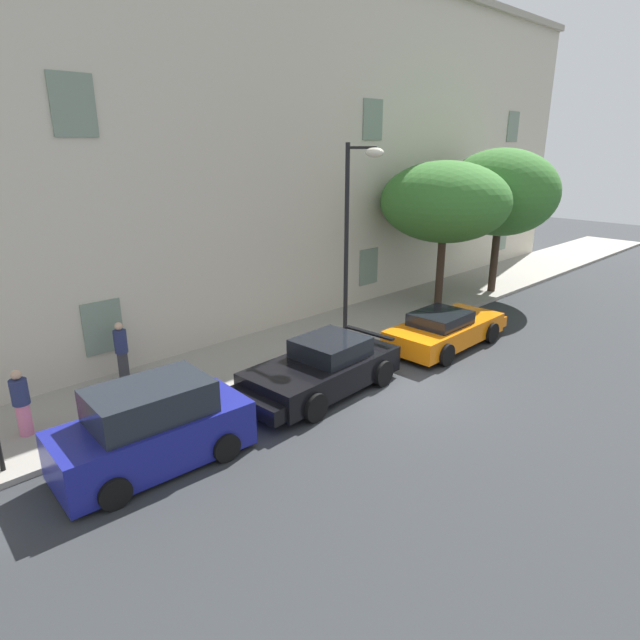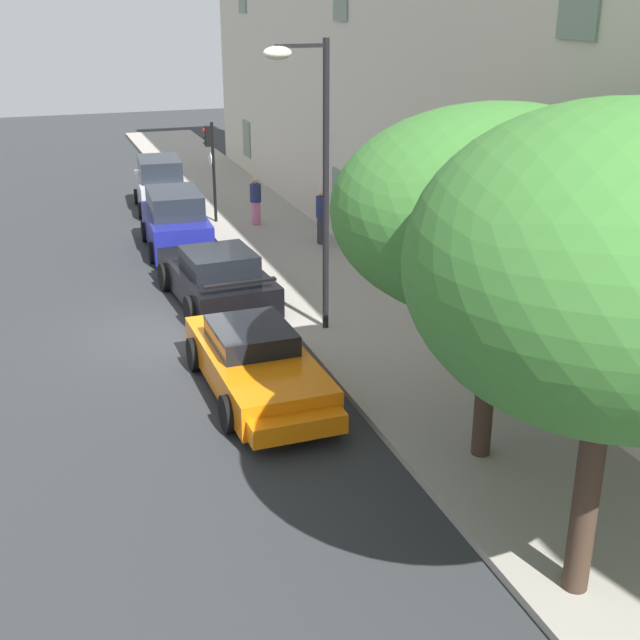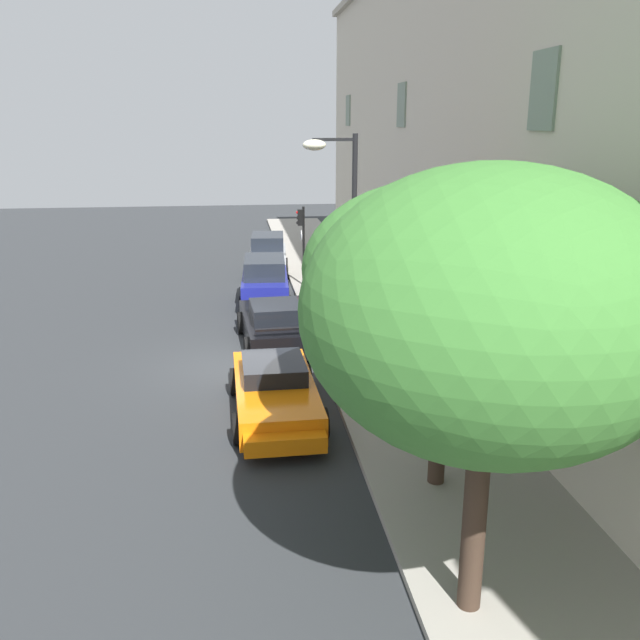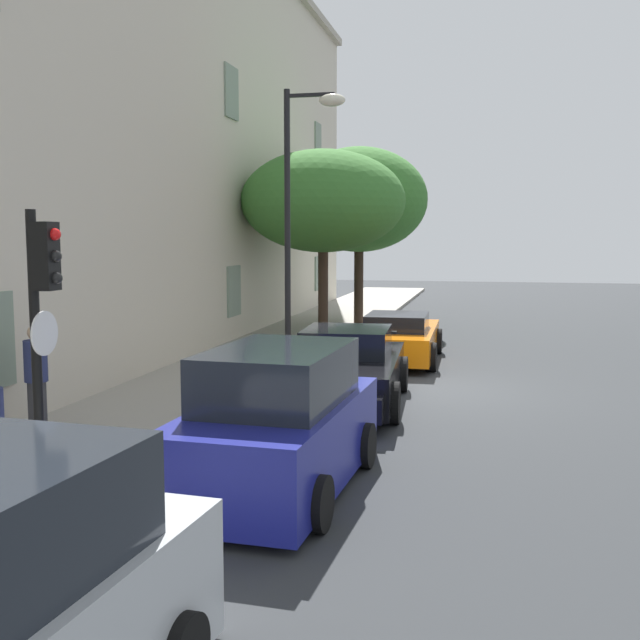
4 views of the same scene
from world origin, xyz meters
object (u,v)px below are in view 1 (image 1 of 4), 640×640
at_px(sportscar_yellow_flank, 448,328).
at_px(tree_near_kerb, 501,193).
at_px(tree_far_end, 445,202).
at_px(pedestrian_admiring, 21,402).
at_px(pedestrian_strolling, 122,351).
at_px(hatchback_parked, 153,429).
at_px(street_lamp, 356,213).
at_px(sportscar_red_lead, 319,371).

relative_size(sportscar_yellow_flank, tree_near_kerb, 0.81).
distance_m(sportscar_yellow_flank, tree_far_end, 5.94).
distance_m(tree_far_end, pedestrian_admiring, 16.19).
distance_m(tree_far_end, pedestrian_strolling, 13.42).
xyz_separation_m(sportscar_yellow_flank, tree_far_end, (3.66, 2.84, 3.72)).
bearing_deg(pedestrian_admiring, pedestrian_strolling, 23.87).
distance_m(sportscar_yellow_flank, tree_near_kerb, 8.42).
distance_m(tree_near_kerb, tree_far_end, 3.48).
height_order(tree_far_end, pedestrian_admiring, tree_far_end).
xyz_separation_m(sportscar_yellow_flank, pedestrian_admiring, (-12.18, 3.24, 0.36)).
relative_size(hatchback_parked, street_lamp, 0.64).
bearing_deg(hatchback_parked, street_lamp, 11.62).
relative_size(pedestrian_admiring, pedestrian_strolling, 0.93).
bearing_deg(sportscar_yellow_flank, pedestrian_admiring, 165.09).
height_order(sportscar_red_lead, pedestrian_admiring, pedestrian_admiring).
bearing_deg(tree_far_end, sportscar_yellow_flank, -142.12).
xyz_separation_m(hatchback_parked, pedestrian_admiring, (-1.64, 2.97, 0.11)).
bearing_deg(sportscar_red_lead, pedestrian_admiring, 156.33).
xyz_separation_m(sportscar_yellow_flank, hatchback_parked, (-10.53, 0.27, 0.25)).
relative_size(sportscar_yellow_flank, street_lamp, 0.79).
relative_size(sportscar_yellow_flank, tree_far_end, 0.87).
relative_size(sportscar_yellow_flank, hatchback_parked, 1.23).
height_order(tree_near_kerb, pedestrian_strolling, tree_near_kerb).
distance_m(sportscar_red_lead, sportscar_yellow_flank, 5.67).
xyz_separation_m(tree_near_kerb, street_lamp, (-9.69, -0.39, -0.02)).
relative_size(tree_far_end, street_lamp, 0.90).
distance_m(sportscar_yellow_flank, pedestrian_strolling, 10.31).
relative_size(sportscar_yellow_flank, pedestrian_strolling, 2.94).
xyz_separation_m(sportscar_red_lead, hatchback_parked, (-4.88, -0.11, 0.19)).
bearing_deg(pedestrian_strolling, tree_near_kerb, -7.81).
relative_size(sportscar_red_lead, pedestrian_strolling, 2.92).
xyz_separation_m(sportscar_red_lead, street_lamp, (3.06, 1.52, 3.84)).
relative_size(tree_near_kerb, pedestrian_admiring, 3.92).
bearing_deg(sportscar_yellow_flank, tree_near_kerb, 17.98).
distance_m(sportscar_red_lead, pedestrian_strolling, 5.50).
height_order(tree_far_end, pedestrian_strolling, tree_far_end).
relative_size(sportscar_red_lead, pedestrian_admiring, 3.14).
xyz_separation_m(sportscar_red_lead, tree_near_kerb, (12.75, 1.92, 3.86)).
bearing_deg(hatchback_parked, sportscar_red_lead, 1.30).
xyz_separation_m(sportscar_yellow_flank, tree_near_kerb, (7.09, 2.30, 3.92)).
bearing_deg(tree_far_end, hatchback_parked, -169.74).
height_order(sportscar_red_lead, sportscar_yellow_flank, sportscar_red_lead).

